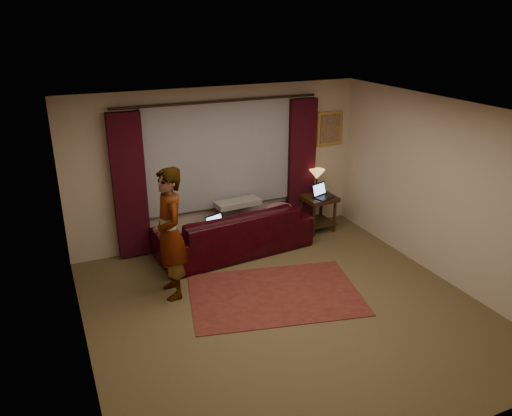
{
  "coord_description": "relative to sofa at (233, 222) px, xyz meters",
  "views": [
    {
      "loc": [
        -2.67,
        -5.02,
        3.66
      ],
      "look_at": [
        0.1,
        1.2,
        1.0
      ],
      "focal_mm": 35.0,
      "sensor_mm": 36.0,
      "label": 1
    }
  ],
  "objects": [
    {
      "name": "drape_left",
      "position": [
        -1.52,
        0.47,
        0.67
      ],
      "size": [
        0.5,
        0.14,
        2.3
      ],
      "primitive_type": "cube",
      "color": "#340812",
      "rests_on": "floor"
    },
    {
      "name": "end_table",
      "position": [
        1.7,
        0.2,
        -0.18
      ],
      "size": [
        0.59,
        0.59,
        0.65
      ],
      "primitive_type": "cube",
      "rotation": [
        0.0,
        0.0,
        0.04
      ],
      "color": "black",
      "rests_on": "floor"
    },
    {
      "name": "picture_frame",
      "position": [
        2.08,
        0.55,
        1.24
      ],
      "size": [
        0.5,
        0.04,
        0.6
      ],
      "primitive_type": "cube",
      "color": "gold",
      "rests_on": "wall_back"
    },
    {
      "name": "curtain_rod",
      "position": [
        -0.02,
        0.47,
        1.87
      ],
      "size": [
        0.04,
        0.04,
        3.4
      ],
      "primitive_type": "cylinder",
      "color": "black",
      "rests_on": "wall_back"
    },
    {
      "name": "wall_back",
      "position": [
        -0.02,
        0.58,
        0.79
      ],
      "size": [
        5.0,
        0.02,
        2.6
      ],
      "primitive_type": "cube",
      "color": "beige",
      "rests_on": "ground"
    },
    {
      "name": "sheer_curtain",
      "position": [
        -0.02,
        0.52,
        0.99
      ],
      "size": [
        2.5,
        0.05,
        1.8
      ],
      "primitive_type": "cube",
      "color": "#93949B",
      "rests_on": "wall_back"
    },
    {
      "name": "wall_right",
      "position": [
        2.48,
        -1.92,
        0.79
      ],
      "size": [
        0.02,
        5.0,
        2.6
      ],
      "primitive_type": "cube",
      "color": "beige",
      "rests_on": "ground"
    },
    {
      "name": "clothing_pile",
      "position": [
        0.8,
        -0.04,
        0.11
      ],
      "size": [
        0.58,
        0.5,
        0.21
      ],
      "primitive_type": "ellipsoid",
      "rotation": [
        0.0,
        0.0,
        0.26
      ],
      "color": "#784C57",
      "rests_on": "sofa"
    },
    {
      "name": "floor",
      "position": [
        -0.02,
        -1.92,
        -0.51
      ],
      "size": [
        5.0,
        5.0,
        0.01
      ],
      "primitive_type": "cube",
      "color": "brown",
      "rests_on": "ground"
    },
    {
      "name": "ceiling",
      "position": [
        -0.02,
        -1.92,
        2.09
      ],
      "size": [
        5.0,
        5.0,
        0.02
      ],
      "primitive_type": "cube",
      "color": "silver",
      "rests_on": "ground"
    },
    {
      "name": "wall_front",
      "position": [
        -0.02,
        -4.42,
        0.79
      ],
      "size": [
        5.0,
        0.02,
        2.6
      ],
      "primitive_type": "cube",
      "color": "beige",
      "rests_on": "ground"
    },
    {
      "name": "tiffany_lamp",
      "position": [
        1.72,
        0.32,
        0.37
      ],
      "size": [
        0.33,
        0.33,
        0.45
      ],
      "primitive_type": null,
      "rotation": [
        0.0,
        0.0,
        -0.23
      ],
      "color": "olive",
      "rests_on": "end_table"
    },
    {
      "name": "sofa",
      "position": [
        0.0,
        0.0,
        0.0
      ],
      "size": [
        2.6,
        1.31,
        1.01
      ],
      "primitive_type": "imported",
      "rotation": [
        0.0,
        0.0,
        3.23
      ],
      "color": "black",
      "rests_on": "floor"
    },
    {
      "name": "laptop_sofa",
      "position": [
        -0.33,
        -0.25,
        0.12
      ],
      "size": [
        0.42,
        0.44,
        0.24
      ],
      "primitive_type": null,
      "rotation": [
        0.0,
        0.0,
        0.33
      ],
      "color": "black",
      "rests_on": "sofa"
    },
    {
      "name": "drape_right",
      "position": [
        1.48,
        0.47,
        0.67
      ],
      "size": [
        0.5,
        0.14,
        2.3
      ],
      "primitive_type": "cube",
      "color": "#340812",
      "rests_on": "floor"
    },
    {
      "name": "person",
      "position": [
        -1.27,
        -0.92,
        0.41
      ],
      "size": [
        0.54,
        0.54,
        1.83
      ],
      "primitive_type": "imported",
      "rotation": [
        0.0,
        0.0,
        -1.57
      ],
      "color": "gray",
      "rests_on": "floor"
    },
    {
      "name": "laptop_table",
      "position": [
        1.74,
        0.07,
        0.26
      ],
      "size": [
        0.44,
        0.45,
        0.24
      ],
      "primitive_type": null,
      "rotation": [
        0.0,
        0.0,
        0.34
      ],
      "color": "black",
      "rests_on": "end_table"
    },
    {
      "name": "throw_blanket",
      "position": [
        0.17,
        0.22,
        0.5
      ],
      "size": [
        0.78,
        0.36,
        0.09
      ],
      "primitive_type": "cube",
      "rotation": [
        0.0,
        0.0,
        0.08
      ],
      "color": "gray",
      "rests_on": "sofa"
    },
    {
      "name": "area_rug",
      "position": [
        0.01,
        -1.52,
        -0.5
      ],
      "size": [
        2.62,
        2.03,
        0.01
      ],
      "primitive_type": "cube",
      "rotation": [
        0.0,
        0.0,
        -0.22
      ],
      "color": "maroon",
      "rests_on": "floor"
    },
    {
      "name": "wall_left",
      "position": [
        -2.52,
        -1.92,
        0.79
      ],
      "size": [
        0.02,
        5.0,
        2.6
      ],
      "primitive_type": "cube",
      "color": "beige",
      "rests_on": "ground"
    }
  ]
}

